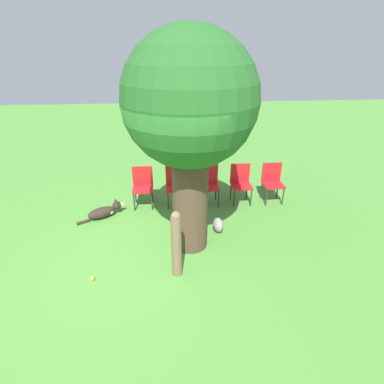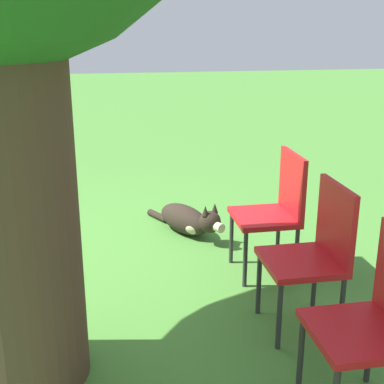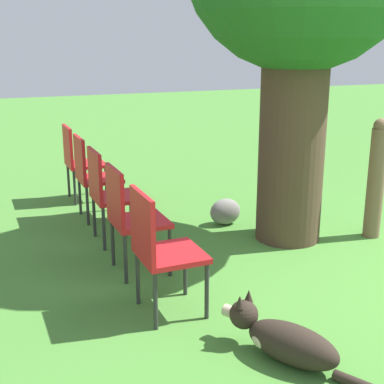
% 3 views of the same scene
% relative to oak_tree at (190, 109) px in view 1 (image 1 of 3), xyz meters
% --- Properties ---
extents(ground_plane, '(30.00, 30.00, 0.00)m').
position_rel_oak_tree_xyz_m(ground_plane, '(0.30, -0.82, -2.41)').
color(ground_plane, '#478433').
extents(oak_tree, '(2.02, 2.02, 3.54)m').
position_rel_oak_tree_xyz_m(oak_tree, '(0.00, 0.00, 0.00)').
color(oak_tree, '#4C3828').
rests_on(oak_tree, ground_plane).
extents(dog, '(0.56, 0.91, 0.34)m').
position_rel_oak_tree_xyz_m(dog, '(-1.10, -1.71, -2.28)').
color(dog, '#2D231C').
rests_on(dog, ground_plane).
extents(fence_post, '(0.16, 0.16, 1.13)m').
position_rel_oak_tree_xyz_m(fence_post, '(0.76, -0.27, -1.84)').
color(fence_post, brown).
rests_on(fence_post, ground_plane).
extents(red_chair_0, '(0.42, 0.44, 0.87)m').
position_rel_oak_tree_xyz_m(red_chair_0, '(-1.59, -0.92, -1.91)').
color(red_chair_0, red).
rests_on(red_chair_0, ground_plane).
extents(red_chair_1, '(0.42, 0.44, 0.87)m').
position_rel_oak_tree_xyz_m(red_chair_1, '(-1.58, -0.19, -1.91)').
color(red_chair_1, red).
rests_on(red_chair_1, ground_plane).
extents(red_chair_2, '(0.42, 0.44, 0.87)m').
position_rel_oak_tree_xyz_m(red_chair_2, '(-1.58, 0.54, -1.91)').
color(red_chair_2, red).
rests_on(red_chair_2, ground_plane).
extents(red_chair_3, '(0.42, 0.44, 0.87)m').
position_rel_oak_tree_xyz_m(red_chair_3, '(-1.57, 1.27, -1.91)').
color(red_chair_3, red).
rests_on(red_chair_3, ground_plane).
extents(red_chair_4, '(0.42, 0.44, 0.87)m').
position_rel_oak_tree_xyz_m(red_chair_4, '(-1.57, 1.99, -1.91)').
color(red_chair_4, red).
rests_on(red_chair_4, ground_plane).
extents(tennis_ball, '(0.07, 0.07, 0.07)m').
position_rel_oak_tree_xyz_m(tennis_ball, '(0.80, -1.57, -2.38)').
color(tennis_ball, '#CCE033').
rests_on(tennis_ball, ground_plane).
extents(garden_rock, '(0.32, 0.20, 0.27)m').
position_rel_oak_tree_xyz_m(garden_rock, '(-0.38, 0.57, -2.27)').
color(garden_rock, gray).
rests_on(garden_rock, ground_plane).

